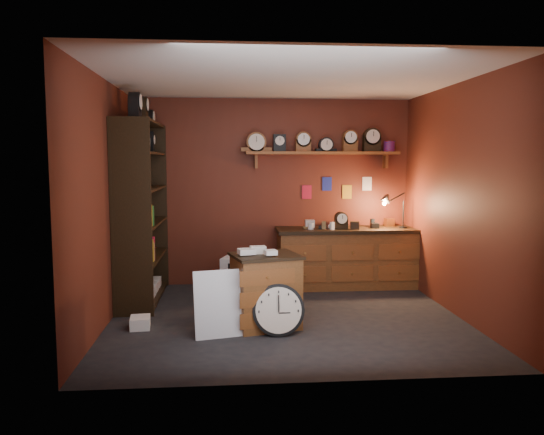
{
  "coord_description": "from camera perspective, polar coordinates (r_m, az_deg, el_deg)",
  "views": [
    {
      "loc": [
        -0.66,
        -5.92,
        1.79
      ],
      "look_at": [
        -0.14,
        0.35,
        1.13
      ],
      "focal_mm": 35.0,
      "sensor_mm": 36.0,
      "label": 1
    }
  ],
  "objects": [
    {
      "name": "floor",
      "position": [
        6.22,
        1.54,
        -10.75
      ],
      "size": [
        4.0,
        4.0,
        0.0
      ],
      "primitive_type": "plane",
      "color": "black",
      "rests_on": "ground"
    },
    {
      "name": "room_shell",
      "position": [
        6.07,
        1.89,
        5.32
      ],
      "size": [
        4.02,
        3.62,
        2.71
      ],
      "color": "#5F2516",
      "rests_on": "ground"
    },
    {
      "name": "shelving_unit",
      "position": [
        7.01,
        -14.07,
        1.41
      ],
      "size": [
        0.47,
        1.6,
        2.58
      ],
      "color": "black",
      "rests_on": "ground"
    },
    {
      "name": "workbench",
      "position": [
        7.7,
        8.14,
        -3.92
      ],
      "size": [
        2.04,
        0.66,
        1.36
      ],
      "color": "brown",
      "rests_on": "ground"
    },
    {
      "name": "low_cabinet",
      "position": [
        5.8,
        -0.69,
        -7.56
      ],
      "size": [
        0.82,
        0.74,
        0.89
      ],
      "rotation": [
        0.0,
        0.0,
        0.25
      ],
      "color": "brown",
      "rests_on": "ground"
    },
    {
      "name": "big_round_clock",
      "position": [
        5.56,
        0.68,
        -9.93
      ],
      "size": [
        0.54,
        0.17,
        0.54
      ],
      "color": "black",
      "rests_on": "ground"
    },
    {
      "name": "white_panel",
      "position": [
        5.63,
        -5.61,
        -12.59
      ],
      "size": [
        0.55,
        0.26,
        0.7
      ],
      "primitive_type": "cube",
      "rotation": [
        -0.17,
        0.0,
        0.23
      ],
      "color": "silver",
      "rests_on": "ground"
    },
    {
      "name": "mini_fridge",
      "position": [
        7.18,
        -3.07,
        -6.3
      ],
      "size": [
        0.64,
        0.65,
        0.53
      ],
      "rotation": [
        0.0,
        0.0,
        -0.3
      ],
      "color": "silver",
      "rests_on": "ground"
    },
    {
      "name": "floor_box_a",
      "position": [
        6.27,
        -5.76,
        -9.81
      ],
      "size": [
        0.29,
        0.24,
        0.18
      ],
      "primitive_type": "cube",
      "rotation": [
        0.0,
        0.0,
        0.0
      ],
      "color": "olive",
      "rests_on": "ground"
    },
    {
      "name": "floor_box_b",
      "position": [
        6.01,
        -13.99,
        -10.91
      ],
      "size": [
        0.23,
        0.27,
        0.13
      ],
      "primitive_type": "cube",
      "rotation": [
        0.0,
        0.0,
        0.11
      ],
      "color": "white",
      "rests_on": "ground"
    },
    {
      "name": "floor_box_c",
      "position": [
        6.37,
        0.16,
        -9.4
      ],
      "size": [
        0.28,
        0.24,
        0.2
      ],
      "primitive_type": "cube",
      "rotation": [
        0.0,
        0.0,
        -0.04
      ],
      "color": "olive",
      "rests_on": "ground"
    }
  ]
}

